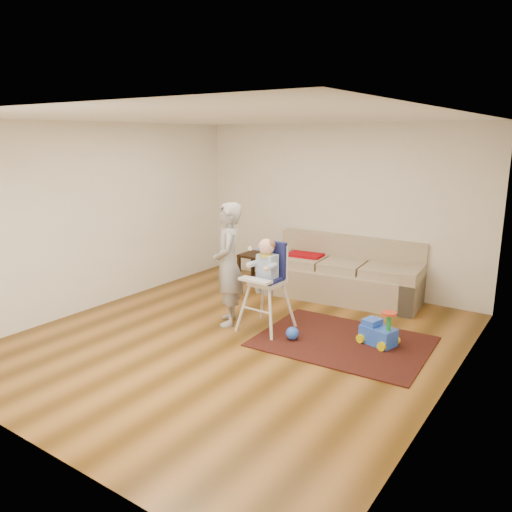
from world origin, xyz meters
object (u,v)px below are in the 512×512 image
Objects in this scene: sofa at (343,269)px; high_chair at (266,286)px; side_table at (256,267)px; toy_ball at (292,333)px; adult at (228,264)px; ride_on_toy at (379,326)px.

high_chair is at bearing -103.45° from sofa.
side_table is at bearing 175.09° from sofa.
side_table is at bearing 134.14° from toy_ball.
side_table is at bearing 129.62° from high_chair.
high_chair is (1.40, -1.80, 0.35)m from side_table.
adult reaches higher than side_table.
high_chair is at bearing -151.57° from ride_on_toy.
adult reaches higher than toy_ball.
side_table reaches higher than ride_on_toy.
sofa is 1.67m from side_table.
ride_on_toy is at bearing 27.64° from toy_ball.
high_chair reaches higher than toy_ball.
toy_ball is 1.27m from adult.
toy_ball is at bearing -45.86° from side_table.
ride_on_toy is at bearing 67.11° from adult.
side_table is 2.17m from adult.
sofa is at bearing 121.71° from adult.
side_table is (-1.66, -0.02, -0.22)m from sofa.
toy_ball is 0.13× the size of high_chair.
sofa is 2.01m from toy_ball.
sofa is at bearing 142.92° from ride_on_toy.
toy_ball is (-0.93, -0.49, -0.14)m from ride_on_toy.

